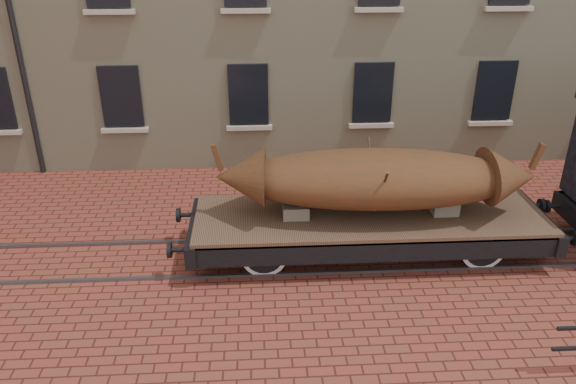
{
  "coord_description": "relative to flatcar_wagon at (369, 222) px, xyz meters",
  "views": [
    {
      "loc": [
        -2.28,
        -10.33,
        6.52
      ],
      "look_at": [
        -1.65,
        0.5,
        1.3
      ],
      "focal_mm": 35.0,
      "sensor_mm": 36.0,
      "label": 1
    }
  ],
  "objects": [
    {
      "name": "ground",
      "position": [
        -0.05,
        -0.0,
        -0.78
      ],
      "size": [
        90.0,
        90.0,
        0.0
      ],
      "primitive_type": "plane",
      "color": "maroon"
    },
    {
      "name": "rail_track",
      "position": [
        -0.05,
        -0.0,
        -0.75
      ],
      "size": [
        30.0,
        1.52,
        0.06
      ],
      "color": "#59595E",
      "rests_on": "ground"
    },
    {
      "name": "flatcar_wagon",
      "position": [
        0.0,
        0.0,
        0.0
      ],
      "size": [
        8.31,
        2.25,
        1.25
      ],
      "color": "brown",
      "rests_on": "ground"
    },
    {
      "name": "iron_boat",
      "position": [
        0.07,
        -0.0,
        1.02
      ],
      "size": [
        6.67,
        2.11,
        1.59
      ],
      "color": "#5E2F14",
      "rests_on": "flatcar_wagon"
    }
  ]
}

